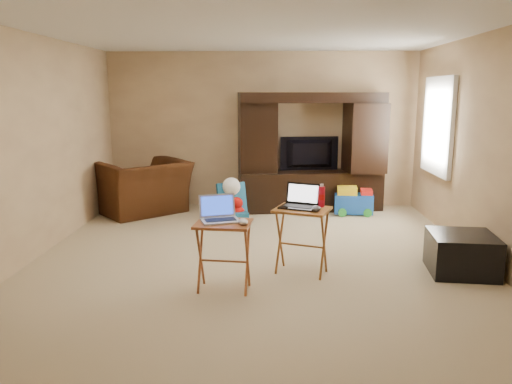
{
  "coord_description": "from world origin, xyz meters",
  "views": [
    {
      "loc": [
        0.17,
        -5.45,
        1.85
      ],
      "look_at": [
        0.0,
        -0.2,
        0.8
      ],
      "focal_mm": 35.0,
      "sensor_mm": 36.0,
      "label": 1
    }
  ],
  "objects_px": {
    "laptop_right": "(298,196)",
    "entertainment_center": "(311,152)",
    "child_rocker": "(231,203)",
    "ottoman": "(462,254)",
    "television": "(310,154)",
    "tray_table_right": "(302,241)",
    "tray_table_left": "(224,257)",
    "laptop_left": "(220,209)",
    "mouse_left": "(243,222)",
    "mouse_right": "(316,208)",
    "water_bottle": "(322,197)",
    "push_toy": "(354,200)",
    "plush_toy": "(237,209)",
    "recliner": "(142,187)"
  },
  "relations": [
    {
      "from": "child_rocker",
      "to": "mouse_right",
      "type": "distance_m",
      "value": 2.45
    },
    {
      "from": "entertainment_center",
      "to": "push_toy",
      "type": "bearing_deg",
      "value": -34.94
    },
    {
      "from": "mouse_left",
      "to": "mouse_right",
      "type": "xyz_separation_m",
      "value": [
        0.7,
        0.43,
        0.03
      ]
    },
    {
      "from": "television",
      "to": "tray_table_right",
      "type": "height_order",
      "value": "television"
    },
    {
      "from": "recliner",
      "to": "water_bottle",
      "type": "height_order",
      "value": "water_bottle"
    },
    {
      "from": "laptop_left",
      "to": "mouse_right",
      "type": "distance_m",
      "value": 0.98
    },
    {
      "from": "child_rocker",
      "to": "ottoman",
      "type": "distance_m",
      "value": 3.26
    },
    {
      "from": "television",
      "to": "tray_table_right",
      "type": "distance_m",
      "value": 3.05
    },
    {
      "from": "child_rocker",
      "to": "plush_toy",
      "type": "xyz_separation_m",
      "value": [
        0.08,
        0.04,
        -0.1
      ]
    },
    {
      "from": "television",
      "to": "plush_toy",
      "type": "distance_m",
      "value": 1.59
    },
    {
      "from": "entertainment_center",
      "to": "mouse_left",
      "type": "bearing_deg",
      "value": -111.98
    },
    {
      "from": "recliner",
      "to": "mouse_right",
      "type": "height_order",
      "value": "recliner"
    },
    {
      "from": "laptop_left",
      "to": "mouse_left",
      "type": "height_order",
      "value": "laptop_left"
    },
    {
      "from": "push_toy",
      "to": "laptop_right",
      "type": "xyz_separation_m",
      "value": [
        -0.99,
        -2.58,
        0.59
      ]
    },
    {
      "from": "ottoman",
      "to": "laptop_left",
      "type": "relative_size",
      "value": 1.85
    },
    {
      "from": "recliner",
      "to": "laptop_right",
      "type": "bearing_deg",
      "value": 89.73
    },
    {
      "from": "water_bottle",
      "to": "plush_toy",
      "type": "bearing_deg",
      "value": 116.66
    },
    {
      "from": "television",
      "to": "laptop_right",
      "type": "distance_m",
      "value": 2.98
    },
    {
      "from": "ottoman",
      "to": "water_bottle",
      "type": "relative_size",
      "value": 3.02
    },
    {
      "from": "recliner",
      "to": "laptop_left",
      "type": "xyz_separation_m",
      "value": [
        1.53,
        -3.05,
        0.38
      ]
    },
    {
      "from": "laptop_left",
      "to": "laptop_right",
      "type": "bearing_deg",
      "value": 13.7
    },
    {
      "from": "plush_toy",
      "to": "water_bottle",
      "type": "height_order",
      "value": "water_bottle"
    },
    {
      "from": "child_rocker",
      "to": "push_toy",
      "type": "bearing_deg",
      "value": -4.93
    },
    {
      "from": "laptop_left",
      "to": "entertainment_center",
      "type": "bearing_deg",
      "value": 53.72
    },
    {
      "from": "tray_table_left",
      "to": "laptop_right",
      "type": "height_order",
      "value": "laptop_right"
    },
    {
      "from": "television",
      "to": "push_toy",
      "type": "bearing_deg",
      "value": 141.85
    },
    {
      "from": "ottoman",
      "to": "laptop_left",
      "type": "bearing_deg",
      "value": -168.21
    },
    {
      "from": "entertainment_center",
      "to": "television",
      "type": "distance_m",
      "value": 0.06
    },
    {
      "from": "child_rocker",
      "to": "mouse_left",
      "type": "relative_size",
      "value": 4.19
    },
    {
      "from": "tray_table_right",
      "to": "mouse_left",
      "type": "height_order",
      "value": "mouse_left"
    },
    {
      "from": "laptop_right",
      "to": "mouse_left",
      "type": "distance_m",
      "value": 0.79
    },
    {
      "from": "child_rocker",
      "to": "mouse_left",
      "type": "height_order",
      "value": "mouse_left"
    },
    {
      "from": "child_rocker",
      "to": "laptop_left",
      "type": "relative_size",
      "value": 1.63
    },
    {
      "from": "mouse_left",
      "to": "mouse_right",
      "type": "distance_m",
      "value": 0.82
    },
    {
      "from": "television",
      "to": "water_bottle",
      "type": "distance_m",
      "value": 2.91
    },
    {
      "from": "mouse_right",
      "to": "child_rocker",
      "type": "bearing_deg",
      "value": 115.29
    },
    {
      "from": "ottoman",
      "to": "water_bottle",
      "type": "bearing_deg",
      "value": 179.29
    },
    {
      "from": "laptop_right",
      "to": "mouse_left",
      "type": "relative_size",
      "value": 2.68
    },
    {
      "from": "entertainment_center",
      "to": "television",
      "type": "height_order",
      "value": "entertainment_center"
    },
    {
      "from": "tray_table_left",
      "to": "laptop_left",
      "type": "relative_size",
      "value": 1.91
    },
    {
      "from": "laptop_right",
      "to": "entertainment_center",
      "type": "bearing_deg",
      "value": 105.47
    },
    {
      "from": "tray_table_left",
      "to": "water_bottle",
      "type": "bearing_deg",
      "value": 36.22
    },
    {
      "from": "entertainment_center",
      "to": "laptop_left",
      "type": "relative_size",
      "value": 6.53
    },
    {
      "from": "plush_toy",
      "to": "water_bottle",
      "type": "relative_size",
      "value": 1.71
    },
    {
      "from": "ottoman",
      "to": "child_rocker",
      "type": "bearing_deg",
      "value": 142.08
    },
    {
      "from": "recliner",
      "to": "child_rocker",
      "type": "xyz_separation_m",
      "value": [
        1.42,
        -0.53,
        -0.13
      ]
    },
    {
      "from": "tray_table_left",
      "to": "tray_table_right",
      "type": "bearing_deg",
      "value": 38.23
    },
    {
      "from": "laptop_right",
      "to": "water_bottle",
      "type": "xyz_separation_m",
      "value": [
        0.24,
        0.06,
        -0.01
      ]
    },
    {
      "from": "laptop_left",
      "to": "mouse_left",
      "type": "xyz_separation_m",
      "value": [
        0.22,
        -0.1,
        -0.09
      ]
    },
    {
      "from": "water_bottle",
      "to": "push_toy",
      "type": "bearing_deg",
      "value": 73.34
    }
  ]
}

